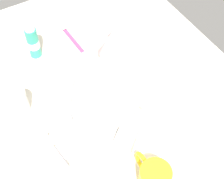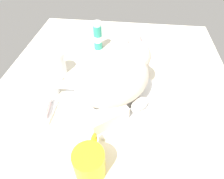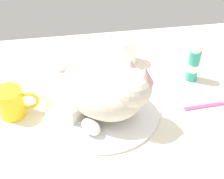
{
  "view_description": "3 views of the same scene",
  "coord_description": "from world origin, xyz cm",
  "px_view_note": "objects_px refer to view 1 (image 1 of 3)",
  "views": [
    {
      "loc": [
        -45.3,
        25.17,
        75.63
      ],
      "look_at": [
        0.57,
        -1.32,
        6.77
      ],
      "focal_mm": 53.52,
      "sensor_mm": 36.0,
      "label": 1
    },
    {
      "loc": [
        -42.78,
        -5.04,
        46.35
      ],
      "look_at": [
        -0.91,
        0.05,
        4.74
      ],
      "focal_mm": 30.98,
      "sensor_mm": 36.0,
      "label": 2
    },
    {
      "loc": [
        -7.26,
        -63.44,
        62.38
      ],
      "look_at": [
        2.62,
        0.7,
        6.6
      ],
      "focal_mm": 51.29,
      "sensor_mm": 36.0,
      "label": 3
    }
  ],
  "objects_px": {
    "coffee_mug": "(153,179)",
    "toothbrush": "(71,36)",
    "cat": "(111,85)",
    "rinse_cup": "(16,103)",
    "faucet": "(46,133)",
    "toothpaste_bottle": "(33,42)",
    "soap_bar": "(53,163)"
  },
  "relations": [
    {
      "from": "coffee_mug",
      "to": "rinse_cup",
      "type": "bearing_deg",
      "value": 28.84
    },
    {
      "from": "coffee_mug",
      "to": "toothbrush",
      "type": "xyz_separation_m",
      "value": [
        0.54,
        -0.05,
        -0.04
      ]
    },
    {
      "from": "rinse_cup",
      "to": "toothbrush",
      "type": "distance_m",
      "value": 0.31
    },
    {
      "from": "faucet",
      "to": "coffee_mug",
      "type": "xyz_separation_m",
      "value": [
        -0.24,
        -0.16,
        0.02
      ]
    },
    {
      "from": "coffee_mug",
      "to": "soap_bar",
      "type": "xyz_separation_m",
      "value": [
        0.16,
        0.18,
        -0.02
      ]
    },
    {
      "from": "rinse_cup",
      "to": "toothpaste_bottle",
      "type": "distance_m",
      "value": 0.21
    },
    {
      "from": "rinse_cup",
      "to": "coffee_mug",
      "type": "bearing_deg",
      "value": -151.16
    },
    {
      "from": "coffee_mug",
      "to": "faucet",
      "type": "bearing_deg",
      "value": 33.52
    },
    {
      "from": "faucet",
      "to": "toothpaste_bottle",
      "type": "relative_size",
      "value": 1.13
    },
    {
      "from": "faucet",
      "to": "soap_bar",
      "type": "xyz_separation_m",
      "value": [
        -0.09,
        0.02,
        0.0
      ]
    },
    {
      "from": "cat",
      "to": "toothbrush",
      "type": "xyz_separation_m",
      "value": [
        0.29,
        -0.02,
        -0.08
      ]
    },
    {
      "from": "cat",
      "to": "coffee_mug",
      "type": "relative_size",
      "value": 2.71
    },
    {
      "from": "cat",
      "to": "toothpaste_bottle",
      "type": "distance_m",
      "value": 0.3
    },
    {
      "from": "toothbrush",
      "to": "soap_bar",
      "type": "bearing_deg",
      "value": 149.32
    },
    {
      "from": "coffee_mug",
      "to": "rinse_cup",
      "type": "height_order",
      "value": "coffee_mug"
    },
    {
      "from": "faucet",
      "to": "coffee_mug",
      "type": "height_order",
      "value": "coffee_mug"
    },
    {
      "from": "toothpaste_bottle",
      "to": "toothbrush",
      "type": "height_order",
      "value": "toothpaste_bottle"
    },
    {
      "from": "cat",
      "to": "toothbrush",
      "type": "height_order",
      "value": "cat"
    },
    {
      "from": "faucet",
      "to": "soap_bar",
      "type": "relative_size",
      "value": 1.97
    },
    {
      "from": "rinse_cup",
      "to": "toothbrush",
      "type": "height_order",
      "value": "rinse_cup"
    },
    {
      "from": "faucet",
      "to": "rinse_cup",
      "type": "relative_size",
      "value": 1.67
    },
    {
      "from": "faucet",
      "to": "rinse_cup",
      "type": "distance_m",
      "value": 0.12
    },
    {
      "from": "faucet",
      "to": "cat",
      "type": "xyz_separation_m",
      "value": [
        0.01,
        -0.19,
        0.06
      ]
    },
    {
      "from": "cat",
      "to": "toothbrush",
      "type": "relative_size",
      "value": 2.19
    },
    {
      "from": "cat",
      "to": "toothpaste_bottle",
      "type": "xyz_separation_m",
      "value": [
        0.28,
        0.11,
        -0.03
      ]
    },
    {
      "from": "rinse_cup",
      "to": "soap_bar",
      "type": "distance_m",
      "value": 0.2
    },
    {
      "from": "coffee_mug",
      "to": "soap_bar",
      "type": "distance_m",
      "value": 0.24
    },
    {
      "from": "rinse_cup",
      "to": "toothbrush",
      "type": "xyz_separation_m",
      "value": [
        0.19,
        -0.25,
        -0.04
      ]
    },
    {
      "from": "cat",
      "to": "soap_bar",
      "type": "distance_m",
      "value": 0.24
    },
    {
      "from": "soap_bar",
      "to": "toothpaste_bottle",
      "type": "distance_m",
      "value": 0.39
    },
    {
      "from": "faucet",
      "to": "toothbrush",
      "type": "distance_m",
      "value": 0.37
    },
    {
      "from": "faucet",
      "to": "toothbrush",
      "type": "height_order",
      "value": "faucet"
    }
  ]
}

